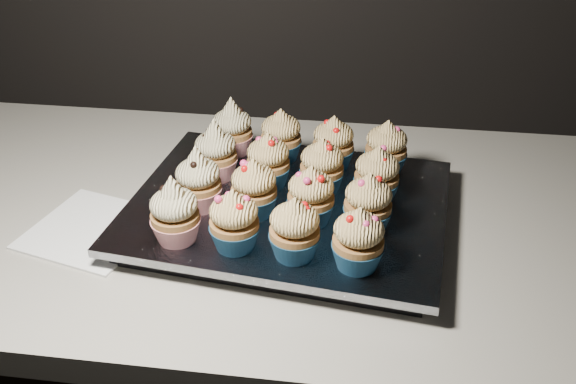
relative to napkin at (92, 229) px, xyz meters
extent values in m
cube|color=beige|center=(0.44, 0.09, -0.02)|extent=(2.44, 0.64, 0.04)
cube|color=white|center=(0.00, 0.00, 0.00)|extent=(0.19, 0.19, 0.00)
cube|color=black|center=(0.27, 0.06, 0.01)|extent=(0.43, 0.35, 0.02)
cube|color=silver|center=(0.27, 0.06, 0.03)|extent=(0.47, 0.39, 0.01)
cone|color=red|center=(0.14, -0.05, 0.05)|extent=(0.06, 0.06, 0.03)
ellipsoid|color=beige|center=(0.14, -0.05, 0.09)|extent=(0.06, 0.06, 0.04)
cone|color=beige|center=(0.14, -0.05, 0.11)|extent=(0.03, 0.03, 0.03)
cone|color=navy|center=(0.22, -0.05, 0.05)|extent=(0.06, 0.06, 0.03)
ellipsoid|color=#E9C076|center=(0.22, -0.05, 0.09)|extent=(0.06, 0.06, 0.04)
cone|color=#E9C076|center=(0.22, -0.05, 0.11)|extent=(0.03, 0.03, 0.02)
cone|color=navy|center=(0.29, -0.06, 0.05)|extent=(0.06, 0.06, 0.03)
ellipsoid|color=#E9C076|center=(0.29, -0.06, 0.09)|extent=(0.06, 0.06, 0.04)
cone|color=#E9C076|center=(0.29, -0.06, 0.11)|extent=(0.03, 0.03, 0.02)
cone|color=navy|center=(0.37, -0.07, 0.05)|extent=(0.06, 0.06, 0.03)
ellipsoid|color=#E9C076|center=(0.37, -0.07, 0.09)|extent=(0.06, 0.06, 0.04)
cone|color=#E9C076|center=(0.37, -0.07, 0.11)|extent=(0.03, 0.03, 0.02)
cone|color=red|center=(0.15, 0.03, 0.05)|extent=(0.06, 0.06, 0.03)
ellipsoid|color=beige|center=(0.15, 0.03, 0.09)|extent=(0.06, 0.06, 0.04)
cone|color=beige|center=(0.15, 0.03, 0.11)|extent=(0.03, 0.03, 0.03)
cone|color=navy|center=(0.23, 0.02, 0.05)|extent=(0.06, 0.06, 0.03)
ellipsoid|color=#E9C076|center=(0.23, 0.02, 0.09)|extent=(0.06, 0.06, 0.04)
cone|color=#E9C076|center=(0.23, 0.02, 0.11)|extent=(0.03, 0.03, 0.02)
cone|color=navy|center=(0.30, 0.02, 0.05)|extent=(0.06, 0.06, 0.03)
ellipsoid|color=#E9C076|center=(0.30, 0.02, 0.09)|extent=(0.06, 0.06, 0.04)
cone|color=#E9C076|center=(0.30, 0.02, 0.11)|extent=(0.03, 0.03, 0.02)
cone|color=navy|center=(0.38, 0.01, 0.05)|extent=(0.06, 0.06, 0.03)
ellipsoid|color=#E9C076|center=(0.38, 0.01, 0.09)|extent=(0.06, 0.06, 0.04)
cone|color=#E9C076|center=(0.38, 0.01, 0.11)|extent=(0.03, 0.03, 0.02)
cone|color=red|center=(0.15, 0.11, 0.05)|extent=(0.06, 0.06, 0.03)
ellipsoid|color=beige|center=(0.15, 0.11, 0.09)|extent=(0.06, 0.06, 0.04)
cone|color=beige|center=(0.15, 0.11, 0.11)|extent=(0.03, 0.03, 0.03)
cone|color=navy|center=(0.23, 0.10, 0.05)|extent=(0.06, 0.06, 0.03)
ellipsoid|color=#E9C076|center=(0.23, 0.10, 0.09)|extent=(0.06, 0.06, 0.04)
cone|color=#E9C076|center=(0.23, 0.10, 0.11)|extent=(0.03, 0.03, 0.02)
cone|color=navy|center=(0.31, 0.09, 0.05)|extent=(0.06, 0.06, 0.03)
ellipsoid|color=#E9C076|center=(0.31, 0.09, 0.09)|extent=(0.06, 0.06, 0.04)
cone|color=#E9C076|center=(0.31, 0.09, 0.11)|extent=(0.03, 0.03, 0.02)
cone|color=navy|center=(0.39, 0.08, 0.05)|extent=(0.06, 0.06, 0.03)
ellipsoid|color=#E9C076|center=(0.39, 0.08, 0.09)|extent=(0.06, 0.06, 0.04)
cone|color=#E9C076|center=(0.39, 0.08, 0.11)|extent=(0.03, 0.03, 0.02)
cone|color=red|center=(0.16, 0.19, 0.05)|extent=(0.06, 0.06, 0.03)
ellipsoid|color=beige|center=(0.16, 0.19, 0.09)|extent=(0.06, 0.06, 0.04)
cone|color=beige|center=(0.16, 0.19, 0.11)|extent=(0.03, 0.03, 0.03)
cone|color=navy|center=(0.24, 0.18, 0.05)|extent=(0.06, 0.06, 0.03)
ellipsoid|color=#E9C076|center=(0.24, 0.18, 0.09)|extent=(0.06, 0.06, 0.04)
cone|color=#E9C076|center=(0.24, 0.18, 0.11)|extent=(0.03, 0.03, 0.02)
cone|color=navy|center=(0.32, 0.17, 0.05)|extent=(0.06, 0.06, 0.03)
ellipsoid|color=#E9C076|center=(0.32, 0.17, 0.09)|extent=(0.06, 0.06, 0.04)
cone|color=#E9C076|center=(0.32, 0.17, 0.11)|extent=(0.03, 0.03, 0.02)
cone|color=navy|center=(0.40, 0.16, 0.05)|extent=(0.06, 0.06, 0.03)
ellipsoid|color=#E9C076|center=(0.40, 0.16, 0.09)|extent=(0.06, 0.06, 0.04)
cone|color=#E9C076|center=(0.40, 0.16, 0.11)|extent=(0.03, 0.03, 0.02)
camera|label=1|loc=(0.37, -0.69, 0.52)|focal=40.00mm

